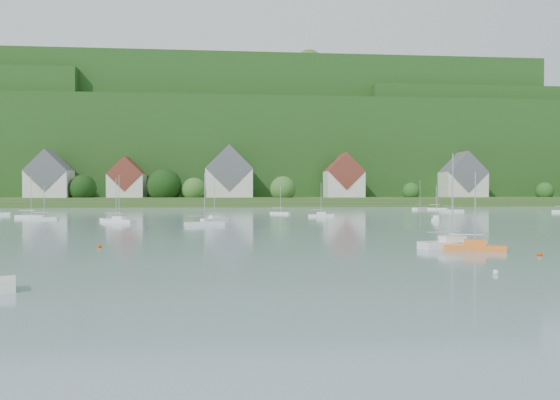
% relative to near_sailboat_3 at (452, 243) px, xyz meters
% --- Properties ---
extents(far_shore_strip, '(600.00, 60.00, 3.00)m').
position_rel_near_sailboat_3_xyz_m(far_shore_strip, '(-25.67, 153.39, 1.04)').
color(far_shore_strip, '#29491B').
rests_on(far_shore_strip, ground).
extents(forested_ridge, '(620.00, 181.22, 69.89)m').
position_rel_near_sailboat_3_xyz_m(forested_ridge, '(-25.28, 221.96, 22.43)').
color(forested_ridge, '#194014').
rests_on(forested_ridge, ground).
extents(village_building_0, '(14.00, 10.40, 16.00)m').
position_rel_near_sailboat_3_xyz_m(village_building_0, '(-80.67, 140.39, 9.06)').
color(village_building_0, beige).
rests_on(village_building_0, far_shore_strip).
extents(village_building_1, '(12.00, 9.36, 14.00)m').
position_rel_near_sailboat_3_xyz_m(village_building_1, '(-55.67, 142.39, 8.30)').
color(village_building_1, beige).
rests_on(village_building_1, far_shore_strip).
extents(village_building_2, '(16.00, 11.44, 18.00)m').
position_rel_near_sailboat_3_xyz_m(village_building_2, '(-20.67, 141.39, 9.81)').
color(village_building_2, beige).
rests_on(village_building_2, far_shore_strip).
extents(village_building_3, '(13.00, 10.40, 15.50)m').
position_rel_near_sailboat_3_xyz_m(village_building_3, '(19.33, 139.39, 8.97)').
color(village_building_3, beige).
rests_on(village_building_3, far_shore_strip).
extents(village_building_4, '(15.00, 10.40, 16.50)m').
position_rel_near_sailboat_3_xyz_m(village_building_4, '(64.33, 143.39, 9.13)').
color(village_building_4, beige).
rests_on(village_building_4, far_shore_strip).
extents(near_sailboat_3, '(6.75, 3.36, 8.77)m').
position_rel_near_sailboat_3_xyz_m(near_sailboat_3, '(0.00, 0.00, 0.00)').
color(near_sailboat_3, white).
rests_on(near_sailboat_3, ground).
extents(near_sailboat_5, '(5.35, 3.39, 7.02)m').
position_rel_near_sailboat_3_xyz_m(near_sailboat_5, '(1.13, -2.24, -0.05)').
color(near_sailboat_5, orange).
rests_on(near_sailboat_5, ground).
extents(mooring_buoy_1, '(0.39, 0.39, 0.39)m').
position_rel_near_sailboat_3_xyz_m(mooring_buoy_1, '(-3.68, -15.50, -0.46)').
color(mooring_buoy_1, white).
rests_on(mooring_buoy_1, ground).
extents(mooring_buoy_2, '(0.41, 0.41, 0.41)m').
position_rel_near_sailboat_3_xyz_m(mooring_buoy_2, '(4.66, -6.48, -0.46)').
color(mooring_buoy_2, '#D03C00').
rests_on(mooring_buoy_2, ground).
extents(mooring_buoy_3, '(0.42, 0.42, 0.42)m').
position_rel_near_sailboat_3_xyz_m(mooring_buoy_3, '(-32.70, 3.32, -0.46)').
color(mooring_buoy_3, '#D03C00').
rests_on(mooring_buoy_3, ground).
extents(far_sailboat_cluster, '(190.72, 69.57, 8.71)m').
position_rel_near_sailboat_3_xyz_m(far_sailboat_cluster, '(-13.75, 69.65, -0.09)').
color(far_sailboat_cluster, white).
rests_on(far_sailboat_cluster, ground).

